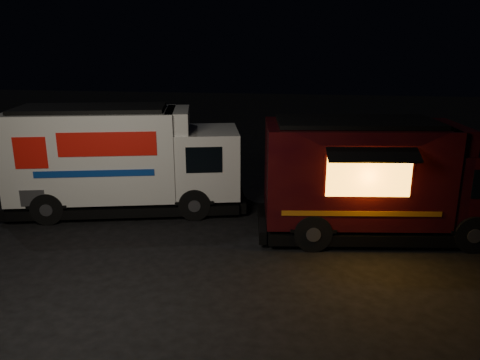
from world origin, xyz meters
The scene contains 3 objects.
ground centered at (0.00, 0.00, 0.00)m, with size 80.00×80.00×0.00m, color black.
white_truck centered at (-1.97, 3.03, 1.67)m, with size 7.39×2.52×3.35m, color silver, non-canonical shape.
red_truck centered at (5.85, 2.12, 1.63)m, with size 6.99×2.57×3.25m, color #390A0A, non-canonical shape.
Camera 1 is at (3.70, -10.67, 5.19)m, focal length 35.00 mm.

